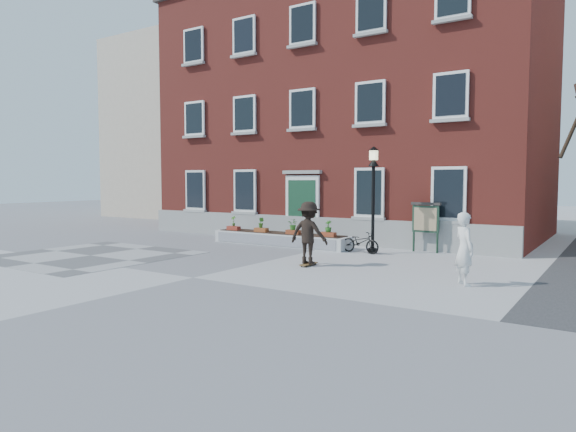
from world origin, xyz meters
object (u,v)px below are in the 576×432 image
Objects in this scene: bicycle at (360,242)px; notice_board at (426,219)px; lamp_post at (373,184)px; bystander at (464,249)px; skateboarder at (309,233)px.

notice_board reaches higher than bicycle.
bicycle is 0.40× the size of lamp_post.
bystander is 6.12m from lamp_post.
notice_board is (1.53, 1.34, -1.28)m from lamp_post.
lamp_post is at bearing 4.28° from bystander.
bystander is (4.75, -3.85, 0.53)m from bicycle.
lamp_post is at bearing -62.17° from bicycle.
bystander is 0.48× the size of lamp_post.
skateboarder reaches higher than bicycle.
bystander reaches higher than bicycle.
bicycle is 0.77× the size of skateboarder.
skateboarder is at bearing -98.39° from lamp_post.
lamp_post is at bearing 81.61° from skateboarder.
bicycle is 2.18m from lamp_post.
bystander is at bearing -4.16° from skateboarder.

